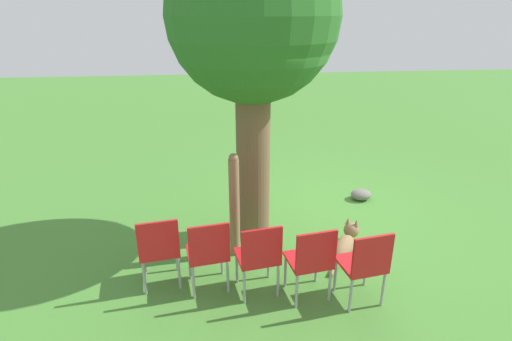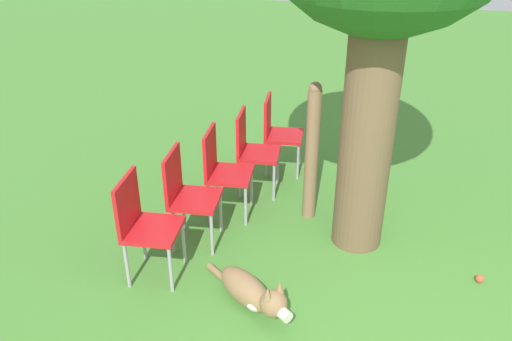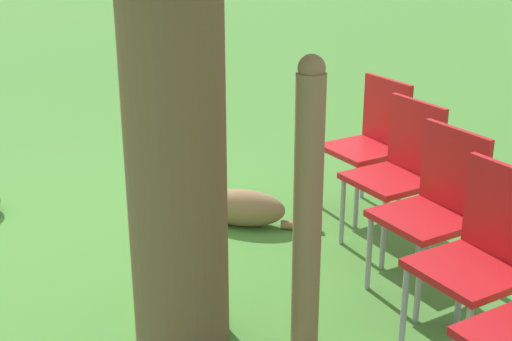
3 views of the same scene
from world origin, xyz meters
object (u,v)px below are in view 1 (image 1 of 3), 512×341
Objects in this scene: red_chair_1 at (311,258)px; tennis_ball at (265,197)px; dog at (345,243)px; fence_post at (234,205)px; oak_tree at (253,23)px; red_chair_3 at (208,251)px; red_chair_4 at (159,247)px; red_chair_0 at (365,262)px; red_chair_2 at (259,255)px.

tennis_ball is (2.53, 0.15, -0.49)m from red_chair_1.
dog is 0.63× the size of fence_post.
red_chair_1 is (-0.97, -0.75, -0.18)m from fence_post.
oak_tree reaches higher than tennis_ball.
oak_tree reaches higher than red_chair_3.
oak_tree is 57.92× the size of tennis_ball.
red_chair_4 is at bearing 67.24° from red_chair_1.
tennis_ball is at bearing 60.55° from dog.
fence_post is at bearing 150.39° from oak_tree.
fence_post is 1.06m from red_chair_4.
tennis_ball is (2.13, -1.47, -0.49)m from red_chair_4.
fence_post is 1.55× the size of red_chair_0.
red_chair_0 and red_chair_3 have the same top height.
red_chair_4 is at bearing 135.08° from dog.
tennis_ball is at bearing -43.65° from red_chair_4.
dog is 0.97× the size of red_chair_4.
red_chair_0 is 1.00× the size of red_chair_1.
oak_tree is at bearing -29.61° from fence_post.
red_chair_1 is 1.00× the size of red_chair_4.
red_chair_1 is at bearing -142.25° from fence_post.
oak_tree reaches higher than dog.
tennis_ball is at bearing 5.65° from red_chair_0.
dog is at bearing -95.82° from fence_post.
dog is 0.97× the size of red_chair_2.
red_chair_3 is 13.19× the size of tennis_ball.
tennis_ball is at bearing -16.40° from oak_tree.
red_chair_3 is at bearing 67.24° from red_chair_2.
red_chair_2 is at bearing 170.78° from tennis_ball.
oak_tree is at bearing 8.37° from red_chair_1.
red_chair_1 is at bearing -112.76° from red_chair_2.
red_chair_2 is at bearing 154.19° from dog.
oak_tree is 2.66m from red_chair_2.
oak_tree is at bearing -56.13° from red_chair_4.
red_chair_3 is (-0.56, 1.76, 0.38)m from dog.
dog is 0.97× the size of red_chair_3.
oak_tree is 2.84× the size of fence_post.
red_chair_1 and red_chair_4 have the same top height.
fence_post is at bearing 118.78° from dog.
red_chair_2 is at bearing -165.98° from fence_post.
red_chair_0 and red_chair_4 have the same top height.
oak_tree is 4.39× the size of red_chair_0.
red_chair_0 and red_chair_2 have the same top height.
fence_post reaches higher than red_chair_4.
fence_post is 0.80m from red_chair_3.
red_chair_3 is at bearing -112.76° from red_chair_4.
fence_post is (0.15, 1.43, 0.56)m from dog.
oak_tree is 2.20m from fence_post.
oak_tree is 4.39× the size of red_chair_4.
red_chair_2 is 1.00× the size of red_chair_4.
tennis_ball is (1.71, 0.83, -0.10)m from dog.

